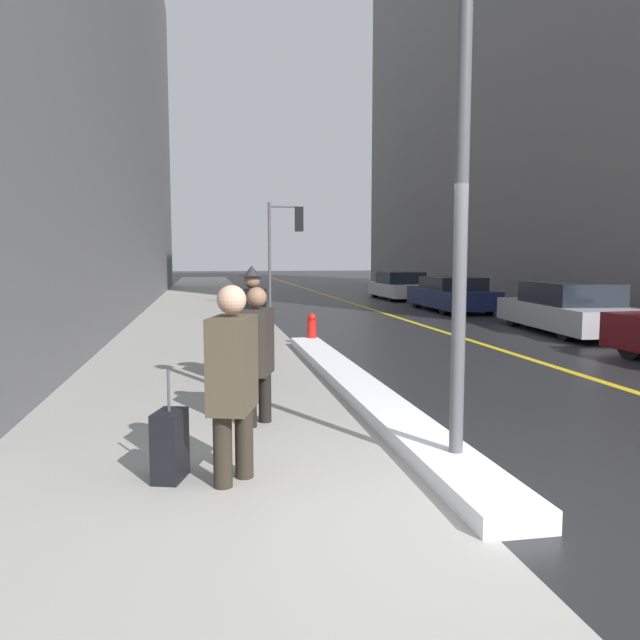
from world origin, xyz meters
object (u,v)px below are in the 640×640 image
lamp_post (463,137)px  parked_car_navy (451,294)px  pedestrian_nearside (257,349)px  pedestrian_in_fedora (252,320)px  parked_car_white (400,286)px  parked_car_silver (567,309)px  rolling_suitcase (170,446)px  pedestrian_trailing (233,375)px  traffic_light_near (288,232)px  fire_hydrant (312,330)px

lamp_post → parked_car_navy: (6.36, 15.64, -2.31)m
parked_car_navy → pedestrian_nearside: bearing=151.3°
pedestrian_in_fedora → parked_car_white: size_ratio=0.42×
parked_car_silver → rolling_suitcase: parked_car_silver is taller
parked_car_white → pedestrian_trailing: bearing=158.2°
lamp_post → parked_car_navy: bearing=67.9°
pedestrian_trailing → parked_car_white: size_ratio=0.40×
traffic_light_near → parked_car_silver: 10.87m
rolling_suitcase → fire_hydrant: size_ratio=1.36×
pedestrian_trailing → parked_car_white: pedestrian_trailing is taller
pedestrian_trailing → parked_car_navy: pedestrian_trailing is taller
pedestrian_in_fedora → parked_car_white: pedestrian_in_fedora is taller
pedestrian_trailing → pedestrian_in_fedora: pedestrian_in_fedora is taller
lamp_post → pedestrian_trailing: 2.76m
parked_car_white → fire_hydrant: (-6.34, -13.79, -0.23)m
pedestrian_in_fedora → pedestrian_trailing: bearing=10.4°
traffic_light_near → pedestrian_trailing: size_ratio=2.33×
lamp_post → traffic_light_near: bearing=87.2°
pedestrian_in_fedora → fire_hydrant: size_ratio=2.51×
pedestrian_trailing → parked_car_navy: (8.30, 15.59, -0.35)m
lamp_post → fire_hydrant: lamp_post is taller
lamp_post → pedestrian_in_fedora: 4.70m
fire_hydrant → pedestrian_trailing: bearing=-104.3°
lamp_post → pedestrian_in_fedora: lamp_post is taller
pedestrian_trailing → pedestrian_nearside: size_ratio=1.07×
traffic_light_near → rolling_suitcase: 18.23m
parked_car_white → traffic_light_near: bearing=123.3°
pedestrian_nearside → pedestrian_in_fedora: 2.21m
parked_car_white → pedestrian_in_fedora: bearing=155.2°
parked_car_silver → parked_car_white: parked_car_silver is taller
pedestrian_in_fedora → parked_car_silver: 9.64m
traffic_light_near → fire_hydrant: size_ratio=5.53×
parked_car_navy → rolling_suitcase: size_ratio=4.98×
traffic_light_near → rolling_suitcase: traffic_light_near is taller
pedestrian_in_fedora → rolling_suitcase: bearing=2.5°
traffic_light_near → pedestrian_trailing: traffic_light_near is taller
pedestrian_in_fedora → rolling_suitcase: 4.00m
traffic_light_near → parked_car_white: size_ratio=0.93×
pedestrian_in_fedora → parked_car_navy: 14.02m
parked_car_navy → rolling_suitcase: parked_car_navy is taller
parked_car_navy → traffic_light_near: bearing=68.4°
rolling_suitcase → traffic_light_near: bearing=-173.7°
pedestrian_trailing → parked_car_silver: (8.67, 9.02, -0.33)m
pedestrian_nearside → lamp_post: bearing=58.1°
parked_car_silver → rolling_suitcase: (-9.19, -8.86, -0.29)m
pedestrian_in_fedora → parked_car_silver: (8.21, 5.04, -0.37)m
pedestrian_in_fedora → rolling_suitcase: pedestrian_in_fedora is taller
pedestrian_trailing → rolling_suitcase: 0.83m
pedestrian_trailing → fire_hydrant: (2.00, 7.85, -0.58)m
parked_car_silver → rolling_suitcase: bearing=139.5°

